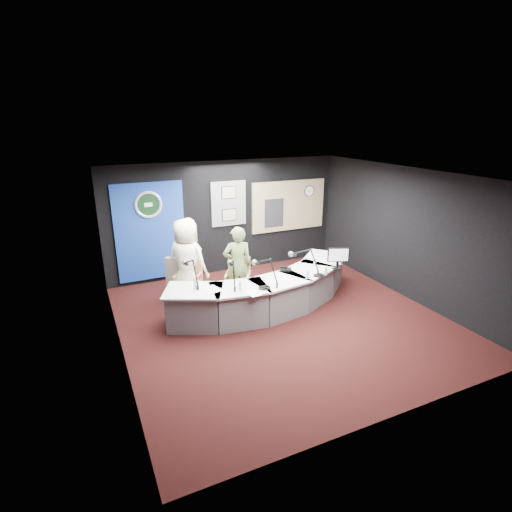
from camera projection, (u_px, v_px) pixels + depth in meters
name	position (u px, v px, depth m)	size (l,w,h in m)	color
ground	(282.00, 319.00, 7.85)	(6.00, 6.00, 0.00)	black
ceiling	(286.00, 176.00, 6.93)	(6.00, 6.00, 0.02)	silver
wall_back	(227.00, 217.00, 9.97)	(6.00, 0.02, 2.80)	black
wall_front	(402.00, 324.00, 4.82)	(6.00, 0.02, 2.80)	black
wall_left	(114.00, 278.00, 6.21)	(0.02, 6.00, 2.80)	black
wall_right	(407.00, 234.00, 8.57)	(0.02, 6.00, 2.80)	black
broadcast_desk	(268.00, 292.00, 8.18)	(4.50, 1.90, 0.75)	silver
backdrop_panel	(150.00, 232.00, 9.24)	(1.60, 0.05, 2.30)	navy
agency_seal	(148.00, 205.00, 9.00)	(0.63, 0.63, 0.07)	silver
seal_center	(148.00, 205.00, 9.00)	(0.48, 0.48, 0.01)	black
pinboard	(229.00, 204.00, 9.85)	(0.90, 0.04, 1.10)	slate
framed_photo_upper	(229.00, 193.00, 9.73)	(0.34, 0.02, 0.27)	gray
framed_photo_lower	(229.00, 215.00, 9.91)	(0.34, 0.02, 0.27)	gray
booth_window_frame	(289.00, 206.00, 10.58)	(2.12, 0.06, 1.32)	#9C8861
booth_glow	(289.00, 206.00, 10.57)	(2.00, 0.02, 1.20)	#FFD7A1
equipment_rack	(274.00, 213.00, 10.43)	(0.55, 0.02, 0.75)	black
wall_clock	(309.00, 191.00, 10.68)	(0.28, 0.28, 0.01)	white
armchair_left	(188.00, 280.00, 8.41)	(0.58, 0.58, 1.04)	#B87B54
armchair_right	(238.00, 279.00, 8.46)	(0.58, 0.58, 1.04)	#B87B54
draped_jacket	(177.00, 274.00, 8.48)	(0.50, 0.10, 0.70)	slate
person_man	(187.00, 262.00, 8.28)	(0.90, 0.59, 1.85)	#FFFBCB
person_woman	(238.00, 265.00, 8.35)	(0.61, 0.40, 1.67)	#5B713B
computer_monitor	(338.00, 255.00, 8.27)	(0.47, 0.03, 0.32)	black
desk_phone	(286.00, 269.00, 8.29)	(0.21, 0.17, 0.05)	black
headphones_near	(319.00, 275.00, 8.01)	(0.20, 0.20, 0.03)	black
headphones_far	(264.00, 287.00, 7.42)	(0.22, 0.22, 0.04)	black
paper_stack	(213.00, 289.00, 7.39)	(0.23, 0.33, 0.00)	white
notepad	(254.00, 293.00, 7.22)	(0.21, 0.30, 0.00)	white
boom_mic_a	(191.00, 269.00, 7.52)	(0.18, 0.74, 0.60)	black
boom_mic_b	(232.00, 270.00, 7.48)	(0.27, 0.72, 0.60)	black
boom_mic_c	(266.00, 269.00, 7.56)	(0.31, 0.71, 0.60)	black
boom_mic_d	(304.00, 259.00, 8.10)	(0.46, 0.64, 0.60)	black
water_bottles	(277.00, 274.00, 7.87)	(3.29, 0.59, 0.18)	silver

